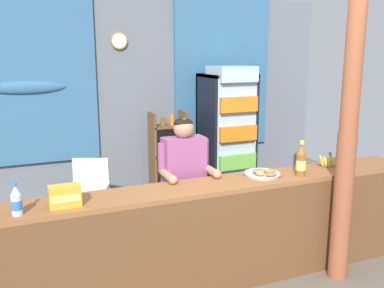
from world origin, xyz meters
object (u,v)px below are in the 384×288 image
object	(u,v)px
stall_counter	(216,228)
soda_bottle_iced_tea	(301,161)
snack_box_choco_powder	(65,196)
soda_bottle_water	(16,201)
timber_post	(347,139)
plastic_lawn_chair	(90,192)
drink_fridge	(228,129)
banana_bunch	(329,161)
shopkeeper	(184,176)
pastry_tray	(263,173)
bottle_shelf_rack	(168,157)

from	to	relation	value
stall_counter	soda_bottle_iced_tea	xyz separation A→B (m)	(0.87, 0.02, 0.51)
snack_box_choco_powder	soda_bottle_water	bearing A→B (deg)	-171.95
timber_post	soda_bottle_iced_tea	size ratio (longest dim) A/B	8.29
stall_counter	soda_bottle_iced_tea	distance (m)	1.01
plastic_lawn_chair	soda_bottle_water	xyz separation A→B (m)	(-0.77, -1.69, 0.56)
drink_fridge	banana_bunch	size ratio (longest dim) A/B	7.05
soda_bottle_water	banana_bunch	world-z (taller)	soda_bottle_water
stall_counter	timber_post	bearing A→B (deg)	-12.18
soda_bottle_water	snack_box_choco_powder	bearing A→B (deg)	8.05
soda_bottle_water	snack_box_choco_powder	xyz separation A→B (m)	(0.33, 0.05, -0.02)
stall_counter	shopkeeper	size ratio (longest dim) A/B	2.87
soda_bottle_water	banana_bunch	bearing A→B (deg)	3.13
banana_bunch	stall_counter	bearing A→B (deg)	-173.52
drink_fridge	banana_bunch	distance (m)	1.87
soda_bottle_water	snack_box_choco_powder	distance (m)	0.34
shopkeeper	soda_bottle_iced_tea	distance (m)	1.10
soda_bottle_iced_tea	banana_bunch	size ratio (longest dim) A/B	1.24
pastry_tray	banana_bunch	world-z (taller)	banana_bunch
soda_bottle_iced_tea	soda_bottle_water	bearing A→B (deg)	-179.43
soda_bottle_iced_tea	snack_box_choco_powder	distance (m)	2.11
shopkeeper	stall_counter	bearing A→B (deg)	-79.04
stall_counter	snack_box_choco_powder	distance (m)	1.32
soda_bottle_water	pastry_tray	distance (m)	2.13
pastry_tray	timber_post	bearing A→B (deg)	-33.49
soda_bottle_iced_tea	pastry_tray	xyz separation A→B (m)	(-0.32, 0.14, -0.12)
drink_fridge	plastic_lawn_chair	bearing A→B (deg)	-170.42
shopkeeper	soda_bottle_water	bearing A→B (deg)	-160.88
shopkeeper	soda_bottle_iced_tea	size ratio (longest dim) A/B	4.44
stall_counter	timber_post	world-z (taller)	timber_post
pastry_tray	banana_bunch	bearing A→B (deg)	-0.15
plastic_lawn_chair	bottle_shelf_rack	bearing A→B (deg)	25.04
snack_box_choco_powder	drink_fridge	bearing A→B (deg)	39.56
shopkeeper	pastry_tray	bearing A→B (deg)	-28.59
soda_bottle_iced_tea	banana_bunch	distance (m)	0.47
soda_bottle_iced_tea	plastic_lawn_chair	bearing A→B (deg)	135.05
stall_counter	banana_bunch	bearing A→B (deg)	6.48
timber_post	soda_bottle_water	distance (m)	2.75
soda_bottle_iced_tea	snack_box_choco_powder	world-z (taller)	soda_bottle_iced_tea
soda_bottle_water	shopkeeper	bearing A→B (deg)	19.12
timber_post	drink_fridge	xyz separation A→B (m)	(0.00, 2.26, -0.29)
plastic_lawn_chair	soda_bottle_iced_tea	world-z (taller)	soda_bottle_iced_tea
stall_counter	timber_post	xyz separation A→B (m)	(1.15, -0.25, 0.74)
stall_counter	soda_bottle_water	xyz separation A→B (m)	(-1.57, -0.01, 0.47)
drink_fridge	pastry_tray	size ratio (longest dim) A/B	5.56
soda_bottle_water	pastry_tray	size ratio (longest dim) A/B	0.71
bottle_shelf_rack	plastic_lawn_chair	xyz separation A→B (m)	(-1.16, -0.54, -0.18)
timber_post	snack_box_choco_powder	bearing A→B (deg)	173.15
snack_box_choco_powder	pastry_tray	bearing A→B (deg)	3.62
stall_counter	bottle_shelf_rack	size ratio (longest dim) A/B	3.30
soda_bottle_water	drink_fridge	bearing A→B (deg)	36.59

